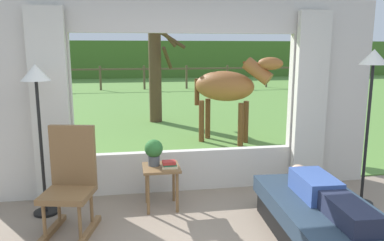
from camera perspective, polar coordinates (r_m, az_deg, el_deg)
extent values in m
cube|color=beige|center=(5.08, -24.12, 2.74)|extent=(1.15, 0.12, 2.55)
cube|color=beige|center=(5.65, 19.92, 3.76)|extent=(1.15, 0.12, 2.55)
cube|color=beige|center=(5.20, -0.85, -7.47)|extent=(2.90, 0.12, 0.55)
cube|color=beige|center=(4.95, -0.92, 15.67)|extent=(2.90, 0.12, 0.45)
cube|color=beige|center=(4.88, -20.64, 1.80)|extent=(0.44, 0.10, 2.40)
cube|color=beige|center=(5.37, 17.48, 2.77)|extent=(0.44, 0.10, 2.40)
cube|color=#568438|center=(15.91, -6.87, 3.92)|extent=(36.00, 21.68, 0.02)
cube|color=#466E29|center=(25.64, -8.05, 9.16)|extent=(36.00, 2.00, 2.40)
cube|color=black|center=(4.14, 18.76, -15.36)|extent=(0.90, 1.60, 0.24)
cube|color=#233342|center=(4.05, 18.95, -12.69)|extent=(0.98, 1.74, 0.18)
cube|color=#334C8C|center=(4.10, 18.12, -9.34)|extent=(0.37, 0.62, 0.22)
cube|color=#1E2338|center=(3.63, 22.56, -12.68)|extent=(0.31, 0.69, 0.18)
sphere|color=tan|center=(4.43, 15.78, -7.70)|extent=(0.20, 0.20, 0.20)
cube|color=brown|center=(4.13, -18.32, -10.56)|extent=(0.57, 0.57, 0.06)
cube|color=brown|center=(4.21, -17.56, -5.23)|extent=(0.48, 0.16, 0.68)
cube|color=brown|center=(4.36, -20.52, -15.38)|extent=(0.21, 0.68, 0.06)
cube|color=brown|center=(4.23, -15.35, -15.95)|extent=(0.21, 0.68, 0.06)
cylinder|color=brown|center=(4.12, -21.47, -13.90)|extent=(0.04, 0.04, 0.38)
cylinder|color=brown|center=(3.99, -16.62, -14.42)|extent=(0.04, 0.04, 0.38)
cylinder|color=brown|center=(4.42, -19.51, -12.04)|extent=(0.04, 0.04, 0.38)
cylinder|color=brown|center=(4.30, -14.98, -12.44)|extent=(0.04, 0.04, 0.38)
cube|color=brown|center=(4.56, -4.70, -7.13)|extent=(0.44, 0.44, 0.03)
cylinder|color=brown|center=(4.48, -6.66, -11.05)|extent=(0.04, 0.04, 0.49)
cylinder|color=brown|center=(4.50, -2.26, -10.84)|extent=(0.04, 0.04, 0.49)
cylinder|color=brown|center=(4.79, -6.88, -9.54)|extent=(0.04, 0.04, 0.49)
cylinder|color=brown|center=(4.82, -2.78, -9.36)|extent=(0.04, 0.04, 0.49)
cylinder|color=#4C5156|center=(4.59, -5.78, -6.05)|extent=(0.14, 0.14, 0.12)
sphere|color=#2D6B2D|center=(4.54, -5.81, -4.24)|extent=(0.22, 0.22, 0.22)
cube|color=beige|center=(4.50, -3.38, -6.98)|extent=(0.19, 0.14, 0.02)
cube|color=#337247|center=(4.49, -3.38, -6.68)|extent=(0.16, 0.12, 0.02)
cube|color=#B22D28|center=(4.48, -3.51, -6.36)|extent=(0.16, 0.12, 0.03)
cylinder|color=black|center=(4.87, -21.19, -12.79)|extent=(0.28, 0.28, 0.03)
cylinder|color=black|center=(4.63, -21.84, -4.06)|extent=(0.04, 0.04, 1.56)
cone|color=white|center=(4.50, -22.62, 6.73)|extent=(0.32, 0.32, 0.18)
cylinder|color=black|center=(5.24, 24.18, -11.31)|extent=(0.28, 0.28, 0.03)
cylinder|color=black|center=(5.00, 24.93, -2.26)|extent=(0.04, 0.04, 1.72)
cone|color=white|center=(4.89, 25.83, 8.67)|extent=(0.32, 0.32, 0.18)
ellipsoid|color=brown|center=(7.59, 4.88, 5.22)|extent=(1.33, 1.18, 0.60)
cylinder|color=brown|center=(7.35, 9.91, 7.36)|extent=(0.64, 0.56, 0.53)
ellipsoid|color=brown|center=(7.28, 11.79, 8.44)|extent=(0.51, 0.44, 0.24)
cube|color=#593319|center=(7.37, 9.32, 7.61)|extent=(0.40, 0.31, 0.32)
cylinder|color=#593319|center=(7.84, 0.75, 4.34)|extent=(0.14, 0.14, 0.55)
cylinder|color=#593319|center=(7.70, 8.14, -0.21)|extent=(0.11, 0.11, 0.85)
cylinder|color=#593319|center=(7.40, 7.38, -0.64)|extent=(0.11, 0.11, 0.85)
cylinder|color=#593319|center=(7.99, 2.40, 0.29)|extent=(0.11, 0.11, 0.85)
cylinder|color=#593319|center=(7.70, 1.45, -0.10)|extent=(0.11, 0.11, 0.85)
cylinder|color=#4C3823|center=(9.80, -5.59, 6.43)|extent=(0.32, 0.32, 2.29)
cylinder|color=#47331E|center=(9.34, -4.53, 13.04)|extent=(1.21, 0.49, 0.75)
cylinder|color=#47331E|center=(9.38, -4.99, 13.92)|extent=(0.89, 0.27, 0.97)
cylinder|color=#47331E|center=(9.70, -3.77, 9.41)|extent=(0.34, 0.81, 0.58)
cylinder|color=brown|center=(18.58, -26.14, 5.62)|extent=(0.10, 0.10, 1.10)
cylinder|color=brown|center=(18.12, -20.04, 5.96)|extent=(0.10, 0.10, 1.10)
cylinder|color=brown|center=(17.87, -13.69, 6.25)|extent=(0.10, 0.10, 1.10)
cylinder|color=brown|center=(17.84, -7.23, 6.46)|extent=(0.10, 0.10, 1.10)
cylinder|color=brown|center=(18.04, -0.83, 6.59)|extent=(0.10, 0.10, 1.10)
cylinder|color=brown|center=(18.45, 5.36, 6.64)|extent=(0.10, 0.10, 1.10)
cylinder|color=brown|center=(19.06, 11.22, 6.62)|extent=(0.10, 0.10, 1.10)
cylinder|color=brown|center=(19.86, 16.66, 6.53)|extent=(0.10, 0.10, 1.10)
cube|color=brown|center=(17.81, -7.27, 7.74)|extent=(16.00, 0.06, 0.08)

